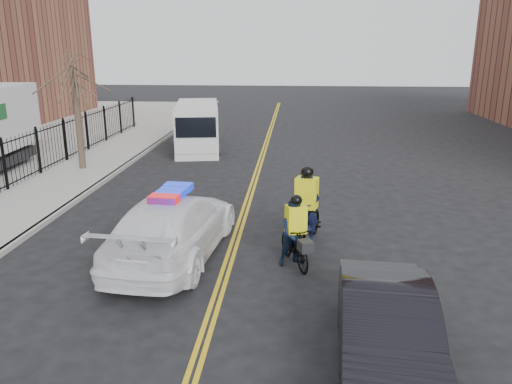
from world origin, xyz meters
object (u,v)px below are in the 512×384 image
at_px(cargo_van, 197,128).
at_px(dark_sedan, 387,332).
at_px(police_cruiser, 173,226).
at_px(cyclist_far, 296,238).
at_px(cyclist_near, 306,217).

bearing_deg(cargo_van, dark_sedan, -79.54).
height_order(police_cruiser, cyclist_far, cyclist_far).
xyz_separation_m(cyclist_near, cyclist_far, (-0.27, -1.45, -0.04)).
bearing_deg(cyclist_far, cargo_van, 88.91).
height_order(dark_sedan, cargo_van, cargo_van).
xyz_separation_m(dark_sedan, cyclist_near, (-1.24, 5.58, 0.04)).
xyz_separation_m(police_cruiser, cargo_van, (-2.01, 13.69, 0.35)).
bearing_deg(police_cruiser, cyclist_near, -156.13).
bearing_deg(dark_sedan, cargo_van, 114.18).
bearing_deg(cargo_van, police_cruiser, -91.38).
xyz_separation_m(police_cruiser, cyclist_near, (3.41, 1.14, -0.06)).
distance_m(cyclist_near, cyclist_far, 1.48).
xyz_separation_m(cargo_van, cyclist_far, (5.15, -13.99, -0.45)).
relative_size(police_cruiser, cyclist_near, 2.46).
height_order(cargo_van, cyclist_far, cargo_van).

